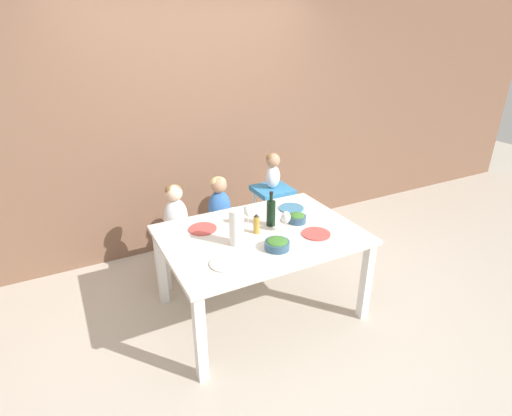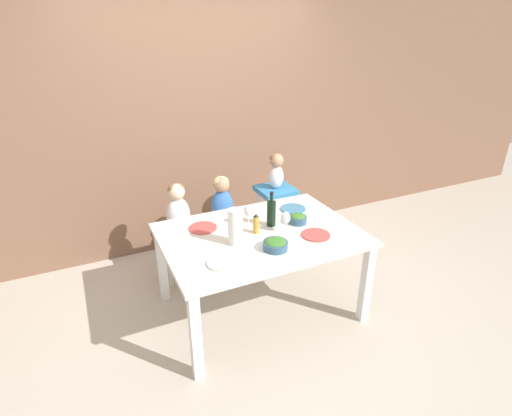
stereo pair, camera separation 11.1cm
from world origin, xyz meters
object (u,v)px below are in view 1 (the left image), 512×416
salad_bowl_small (297,218)px  paper_towel_roll (237,227)px  person_child_left (175,209)px  chair_far_left (178,240)px  person_baby_right (273,168)px  wine_glass_near (286,218)px  chair_right_highchair (272,203)px  wine_bottle (271,212)px  dinner_plate_front_left (226,263)px  dinner_plate_back_left (203,229)px  person_child_center (219,200)px  dinner_plate_front_right (316,234)px  wine_glass_far (248,211)px  dinner_plate_back_right (291,208)px  chair_far_center (221,230)px  salad_bowl_large (277,244)px

salad_bowl_small → paper_towel_roll: bearing=-170.3°
person_child_left → chair_far_left: bearing=-90.0°
person_baby_right → wine_glass_near: size_ratio=2.01×
chair_right_highchair → wine_bottle: size_ratio=2.54×
paper_towel_roll → dinner_plate_front_left: (-0.18, -0.22, -0.13)m
dinner_plate_front_left → dinner_plate_back_left: bearing=85.8°
person_child_center → wine_glass_near: size_ratio=2.66×
person_child_left → wine_glass_near: (0.63, -0.83, 0.13)m
dinner_plate_front_right → person_child_left: bearing=129.7°
dinner_plate_front_right → chair_far_left: bearing=129.8°
person_baby_right → wine_glass_far: size_ratio=2.01×
person_child_center → chair_far_left: bearing=-179.8°
chair_far_left → wine_bottle: wine_bottle is taller
wine_glass_near → chair_right_highchair: bearing=66.8°
wine_bottle → dinner_plate_front_left: size_ratio=1.31×
person_child_center → dinner_plate_back_left: (-0.35, -0.50, 0.01)m
person_baby_right → paper_towel_roll: person_baby_right is taller
paper_towel_roll → dinner_plate_back_right: paper_towel_roll is taller
chair_right_highchair → wine_glass_near: size_ratio=4.23×
dinner_plate_back_right → person_child_center: bearing=134.5°
chair_far_center → dinner_plate_front_left: size_ratio=2.17×
paper_towel_roll → wine_glass_near: size_ratio=1.58×
chair_far_left → person_child_left: (-0.00, 0.00, 0.31)m
chair_far_left → dinner_plate_front_right: bearing=-50.2°
chair_right_highchair → wine_glass_far: size_ratio=4.23×
person_child_center → chair_far_center: bearing=-90.0°
person_baby_right → dinner_plate_back_right: (-0.09, -0.49, -0.21)m
chair_far_center → paper_towel_roll: (-0.21, -0.83, 0.46)m
paper_towel_roll → salad_bowl_large: bearing=-40.9°
person_child_center → chair_right_highchair: bearing=-0.1°
dinner_plate_back_left → dinner_plate_back_right: size_ratio=1.00×
chair_far_center → paper_towel_roll: paper_towel_roll is taller
dinner_plate_back_right → chair_far_left: bearing=151.6°
person_child_left → wine_glass_far: (0.43, -0.59, 0.13)m
salad_bowl_small → dinner_plate_back_right: salad_bowl_small is taller
paper_towel_roll → wine_glass_near: bearing=-0.3°
dinner_plate_back_left → dinner_plate_back_right: bearing=0.9°
paper_towel_roll → wine_glass_near: 0.42m
chair_right_highchair → dinner_plate_front_left: size_ratio=3.34×
person_child_center → person_baby_right: person_baby_right is taller
chair_right_highchair → wine_glass_far: bearing=-133.6°
dinner_plate_front_left → person_child_center: bearing=69.6°
person_child_left → chair_far_center: bearing=-0.2°
wine_glass_near → salad_bowl_small: wine_glass_near is taller
person_baby_right → wine_bottle: person_baby_right is taller
person_baby_right → wine_bottle: bearing=-120.6°
wine_glass_near → dinner_plate_back_right: wine_glass_near is taller
person_baby_right → dinner_plate_back_left: (-0.92, -0.50, -0.21)m
chair_right_highchair → paper_towel_roll: size_ratio=2.68×
wine_glass_far → chair_right_highchair: bearing=46.4°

